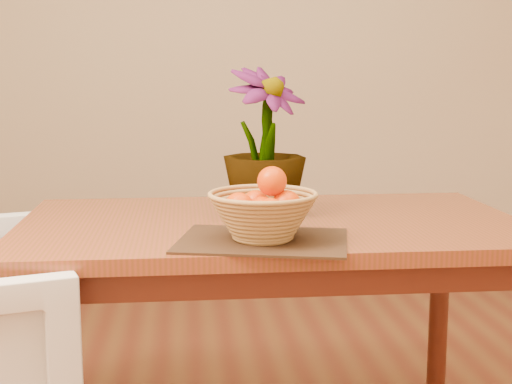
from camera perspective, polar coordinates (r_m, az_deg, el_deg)
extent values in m
cube|color=beige|center=(3.91, -2.29, 12.25)|extent=(4.00, 0.02, 2.70)
cube|color=maroon|center=(2.01, 1.26, -2.78)|extent=(1.40, 0.80, 0.04)
cube|color=#451A10|center=(2.02, 1.25, -4.44)|extent=(1.28, 0.68, 0.08)
cylinder|color=#451A10|center=(2.44, -14.61, -10.07)|extent=(0.06, 0.06, 0.71)
cylinder|color=#451A10|center=(2.56, 14.42, -9.12)|extent=(0.06, 0.06, 0.71)
cube|color=#311D12|center=(1.74, 0.55, -3.91)|extent=(0.46, 0.39, 0.01)
cylinder|color=tan|center=(1.74, 0.55, -3.68)|extent=(0.14, 0.14, 0.01)
sphere|color=#D84903|center=(1.72, 0.56, -1.36)|extent=(0.06, 0.06, 0.06)
sphere|color=#D84903|center=(1.74, 2.45, -1.04)|extent=(0.07, 0.07, 0.07)
sphere|color=#D84903|center=(1.78, -0.03, -0.91)|extent=(0.07, 0.07, 0.07)
sphere|color=#D84903|center=(1.71, -1.38, -1.26)|extent=(0.07, 0.07, 0.07)
sphere|color=#D84903|center=(1.67, 1.18, -1.62)|extent=(0.07, 0.07, 0.07)
sphere|color=#D84903|center=(1.73, 1.29, 0.87)|extent=(0.07, 0.07, 0.07)
imported|color=#144814|center=(2.04, 0.68, 4.02)|extent=(0.33, 0.33, 0.43)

